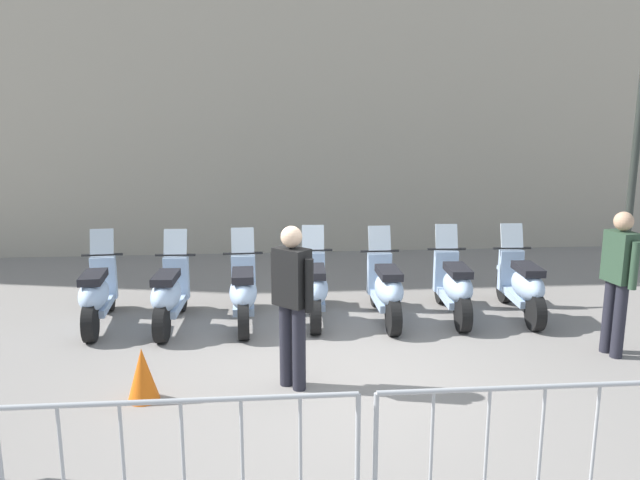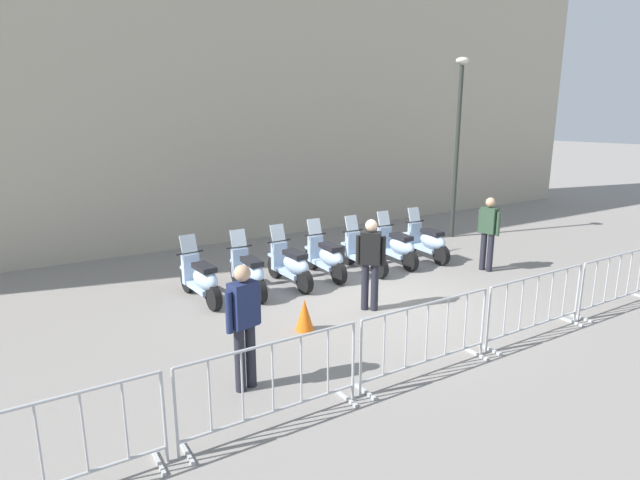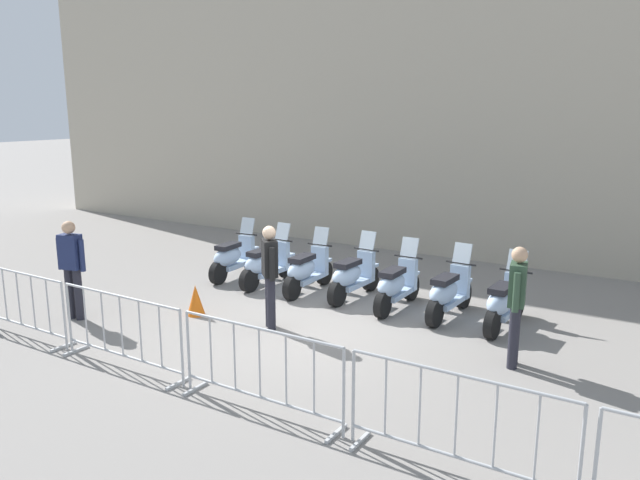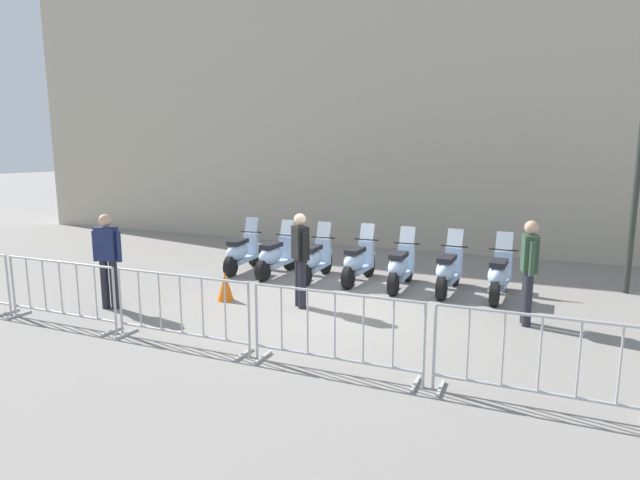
% 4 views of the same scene
% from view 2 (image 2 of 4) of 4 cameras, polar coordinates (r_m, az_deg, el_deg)
% --- Properties ---
extents(ground_plane, '(120.00, 120.00, 0.00)m').
position_cam_2_polar(ground_plane, '(10.31, 6.56, -6.82)').
color(ground_plane, gray).
extents(building_facade, '(28.07, 6.13, 11.85)m').
position_cam_2_polar(building_facade, '(16.22, -10.39, 21.79)').
color(building_facade, '#B2A893').
rests_on(building_facade, ground).
extents(motorcycle_0, '(0.56, 1.73, 1.24)m').
position_cam_2_polar(motorcycle_0, '(10.41, -12.83, -4.23)').
color(motorcycle_0, black).
rests_on(motorcycle_0, ground).
extents(motorcycle_1, '(0.66, 1.72, 1.24)m').
position_cam_2_polar(motorcycle_1, '(10.65, -7.75, -3.59)').
color(motorcycle_1, black).
rests_on(motorcycle_1, ground).
extents(motorcycle_2, '(0.58, 1.73, 1.24)m').
position_cam_2_polar(motorcycle_2, '(11.09, -3.18, -2.78)').
color(motorcycle_2, black).
rests_on(motorcycle_2, ground).
extents(motorcycle_3, '(0.66, 1.72, 1.24)m').
position_cam_2_polar(motorcycle_3, '(11.66, 0.71, -1.93)').
color(motorcycle_3, black).
rests_on(motorcycle_3, ground).
extents(motorcycle_4, '(0.61, 1.72, 1.24)m').
position_cam_2_polar(motorcycle_4, '(12.09, 4.97, -1.41)').
color(motorcycle_4, black).
rests_on(motorcycle_4, ground).
extents(motorcycle_5, '(0.67, 1.72, 1.24)m').
position_cam_2_polar(motorcycle_5, '(12.71, 8.36, -0.75)').
color(motorcycle_5, black).
rests_on(motorcycle_5, ground).
extents(motorcycle_6, '(0.67, 1.72, 1.24)m').
position_cam_2_polar(motorcycle_6, '(13.32, 11.63, -0.21)').
color(motorcycle_6, black).
rests_on(motorcycle_6, ground).
extents(barrier_segment_0, '(2.31, 0.72, 1.07)m').
position_cam_2_polar(barrier_segment_0, '(5.84, -28.23, -19.94)').
color(barrier_segment_0, '#B2B5B7').
rests_on(barrier_segment_0, ground).
extents(barrier_segment_1, '(2.31, 0.72, 1.07)m').
position_cam_2_polar(barrier_segment_1, '(6.33, -5.17, -15.46)').
color(barrier_segment_1, '#B2B5B7').
rests_on(barrier_segment_1, ground).
extents(barrier_segment_2, '(2.31, 0.72, 1.07)m').
position_cam_2_polar(barrier_segment_2, '(7.59, 11.58, -10.50)').
color(barrier_segment_2, '#B2B5B7').
rests_on(barrier_segment_2, ground).
extents(barrier_segment_3, '(2.31, 0.72, 1.07)m').
position_cam_2_polar(barrier_segment_3, '(9.32, 22.52, -6.65)').
color(barrier_segment_3, '#B2B5B7').
rests_on(barrier_segment_3, ground).
extents(barrier_segment_4, '(2.31, 0.72, 1.07)m').
position_cam_2_polar(barrier_segment_4, '(11.30, 29.75, -3.93)').
color(barrier_segment_4, '#B2B5B7').
rests_on(barrier_segment_4, ground).
extents(street_lamp, '(0.36, 0.36, 5.09)m').
position_cam_2_polar(street_lamp, '(15.64, 14.84, 11.56)').
color(street_lamp, '#2D332D').
rests_on(street_lamp, ground).
extents(officer_near_row_end, '(0.24, 0.55, 1.73)m').
position_cam_2_polar(officer_near_row_end, '(12.63, 17.92, 1.08)').
color(officer_near_row_end, '#23232D').
rests_on(officer_near_row_end, ground).
extents(officer_mid_plaza, '(0.40, 0.45, 1.73)m').
position_cam_2_polar(officer_mid_plaza, '(9.64, 5.53, -2.13)').
color(officer_mid_plaza, '#23232D').
rests_on(officer_mid_plaza, ground).
extents(officer_by_barriers, '(0.55, 0.26, 1.73)m').
position_cam_2_polar(officer_by_barriers, '(6.95, -8.31, -8.65)').
color(officer_by_barriers, '#23232D').
rests_on(officer_by_barriers, ground).
extents(traffic_cone, '(0.32, 0.32, 0.55)m').
position_cam_2_polar(traffic_cone, '(8.93, -1.70, -8.17)').
color(traffic_cone, orange).
rests_on(traffic_cone, ground).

